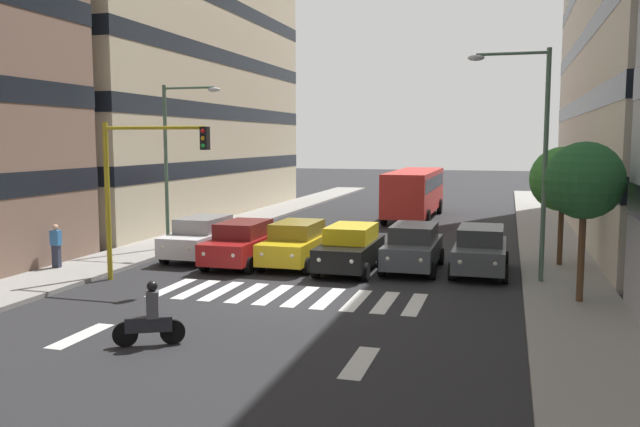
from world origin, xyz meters
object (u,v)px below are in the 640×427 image
car_1 (413,247)px  bus_behind_traffic (415,189)px  car_3 (296,243)px  car_4 (242,243)px  car_0 (480,250)px  traffic_light_gantry (135,176)px  motorcycle_with_rider (150,319)px  car_2 (350,248)px  street_lamp_right (174,150)px  car_5 (202,237)px  street_tree_1 (563,179)px  pedestrian_waiting (56,245)px  street_lamp_left (533,143)px  street_tree_0 (585,181)px

car_1 → bus_behind_traffic: bus_behind_traffic is taller
car_3 → car_4: bearing=13.6°
car_0 → traffic_light_gantry: traffic_light_gantry is taller
car_4 → motorcycle_with_rider: car_4 is taller
car_2 → street_lamp_right: (8.37, -2.13, 3.59)m
car_0 → street_lamp_right: (13.06, -1.21, 3.59)m
car_0 → car_2: same height
car_2 → car_5: 6.59m
car_4 → traffic_light_gantry: (2.35, 3.74, 2.79)m
car_0 → street_tree_1: 4.25m
car_3 → car_4: same height
bus_behind_traffic → motorcycle_with_rider: bearing=84.7°
traffic_light_gantry → pedestrian_waiting: size_ratio=3.37×
motorcycle_with_rider → street_lamp_right: 14.01m
car_0 → car_2: 4.78m
street_lamp_left → street_tree_0: 3.13m
car_5 → car_2: bearing=172.2°
car_5 → motorcycle_with_rider: (-4.00, 10.91, -0.24)m
pedestrian_waiting → motorcycle_with_rider: bearing=139.2°
bus_behind_traffic → car_4: bearing=75.9°
car_4 → bus_behind_traffic: size_ratio=0.42×
car_4 → motorcycle_with_rider: 10.14m
motorcycle_with_rider → car_0: bearing=-123.4°
motorcycle_with_rider → traffic_light_gantry: size_ratio=0.29×
bus_behind_traffic → car_2: bearing=90.0°
traffic_light_gantry → street_tree_1: bearing=-155.4°
car_3 → street_lamp_right: 7.26m
street_tree_1 → motorcycle_with_rider: bearing=51.7°
bus_behind_traffic → car_1: bearing=97.7°
car_3 → car_5: bearing=-5.8°
street_tree_0 → pedestrian_waiting: 18.48m
bus_behind_traffic → traffic_light_gantry: traffic_light_gantry is taller
pedestrian_waiting → street_tree_1: bearing=-162.2°
car_2 → street_tree_0: street_tree_0 is taller
street_tree_0 → bus_behind_traffic: bearing=-69.3°
car_2 → street_lamp_left: size_ratio=0.57×
street_lamp_right → motorcycle_with_rider: bearing=115.7°
car_0 → pedestrian_waiting: bearing=14.6°
car_0 → car_2: bearing=11.1°
car_3 → street_lamp_left: (-8.64, 1.05, 3.92)m
motorcycle_with_rider → street_tree_0: (-10.24, -6.83, 3.06)m
street_tree_1 → street_tree_0: bearing=91.5°
car_5 → traffic_light_gantry: (0.16, 4.67, 2.79)m
car_0 → street_lamp_right: street_lamp_right is taller
car_5 → bus_behind_traffic: 17.64m
car_2 → traffic_light_gantry: (6.68, 3.77, 2.79)m
car_5 → motorcycle_with_rider: 11.62m
car_5 → street_lamp_left: 13.54m
bus_behind_traffic → car_0: bearing=106.0°
car_1 → car_3: same height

